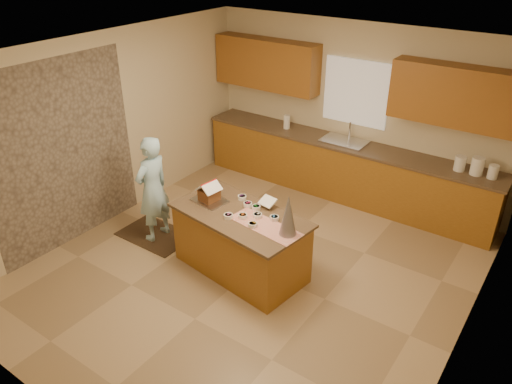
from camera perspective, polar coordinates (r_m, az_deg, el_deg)
floor at (r=6.40m, az=-0.30°, el=-8.85°), size 5.50×5.50×0.00m
ceiling at (r=5.23m, az=-0.37°, el=15.42°), size 5.50×5.50×0.00m
wall_back at (r=7.93m, az=11.40°, el=9.23°), size 5.50×5.50×0.00m
wall_front at (r=4.13m, az=-23.52°, el=-12.08°), size 5.50×5.50×0.00m
wall_left at (r=7.31m, az=-16.66°, el=6.95°), size 5.50×5.50×0.00m
wall_right at (r=4.88m, az=24.48°, el=-5.61°), size 5.50×5.50×0.00m
stone_accent at (r=6.91m, az=-21.48°, el=3.99°), size 0.00×2.50×2.50m
window_curtain at (r=7.81m, az=11.52°, el=11.25°), size 1.05×0.03×1.00m
back_counter_base at (r=8.01m, az=9.89°, el=2.53°), size 4.80×0.60×0.88m
back_counter_top at (r=7.82m, az=10.16°, el=5.56°), size 4.85×0.63×0.04m
upper_cabinet_left at (r=8.33m, az=1.24°, el=14.65°), size 1.85×0.35×0.80m
upper_cabinet_right at (r=7.15m, az=22.66°, el=10.18°), size 1.85×0.35×0.80m
sink at (r=7.83m, az=10.16°, el=5.49°), size 0.70×0.45×0.12m
faucet at (r=7.92m, az=10.83°, el=7.03°), size 0.03×0.03×0.28m
island_base at (r=6.16m, az=-1.79°, el=-6.00°), size 1.72×1.03×0.79m
island_top at (r=5.93m, az=-1.85°, el=-2.69°), size 1.80×1.11×0.04m
table_runner at (r=5.69m, az=1.07°, el=-3.95°), size 0.94×0.45×0.01m
baking_tray at (r=6.21m, az=-5.41°, el=-1.00°), size 0.45×0.36×0.02m
cookbook at (r=6.02m, az=1.35°, el=-1.10°), size 0.22×0.18×0.09m
tinsel_tree at (r=5.42m, az=3.76°, el=-2.70°), size 0.22×0.22×0.50m
rug at (r=7.18m, az=-11.59°, el=-4.89°), size 1.02×0.66×0.01m
boy at (r=6.77m, az=-11.90°, el=0.34°), size 0.36×0.55×1.50m
canister_a at (r=7.30m, az=22.60°, el=3.09°), size 0.15×0.15×0.21m
canister_b at (r=7.25m, az=24.30°, el=2.76°), size 0.17×0.17×0.25m
canister_c at (r=7.24m, az=25.81°, el=2.12°), size 0.13×0.13×0.19m
paper_towel at (r=8.23m, az=3.58°, el=8.12°), size 0.10×0.10×0.23m
gingerbread_house at (r=6.16m, az=-5.45°, el=-0.14°), size 0.28×0.28×0.25m
candy_bowls at (r=5.90m, az=-0.68°, el=-2.37°), size 0.72×0.57×0.05m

